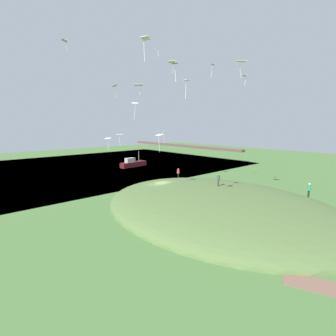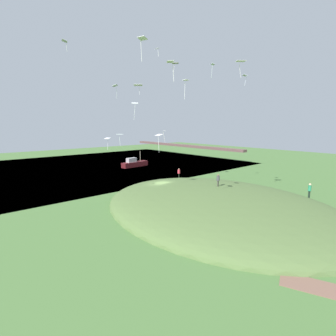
# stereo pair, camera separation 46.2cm
# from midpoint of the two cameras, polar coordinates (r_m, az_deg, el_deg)

# --- Properties ---
(ground_plane) EXTENTS (160.00, 160.00, 0.00)m
(ground_plane) POSITION_cam_midpoint_polar(r_m,az_deg,el_deg) (36.83, -2.23, -6.19)
(ground_plane) COLOR #496F37
(lake_water) EXTENTS (52.25, 80.00, 0.40)m
(lake_water) POSITION_cam_midpoint_polar(r_m,az_deg,el_deg) (64.18, -20.71, -0.10)
(lake_water) COLOR navy
(lake_water) RESTS_ON ground_plane
(grass_hill) EXTENTS (31.72, 24.31, 4.61)m
(grass_hill) POSITION_cam_midpoint_polar(r_m,az_deg,el_deg) (31.98, 10.90, -8.87)
(grass_hill) COLOR #506938
(grass_hill) RESTS_ON ground_plane
(bridge_deck_far) EXTENTS (47.02, 1.80, 0.70)m
(bridge_deck_far) POSITION_cam_midpoint_polar(r_m,az_deg,el_deg) (83.31, 2.70, 5.14)
(bridge_deck_far) COLOR brown
(boat_on_lake) EXTENTS (2.44, 7.19, 3.73)m
(boat_on_lake) POSITION_cam_midpoint_polar(r_m,az_deg,el_deg) (61.73, -8.23, 1.01)
(boat_on_lake) COLOR #4F1418
(boat_on_lake) RESTS_ON lake_water
(person_walking_path) EXTENTS (0.49, 0.49, 1.60)m
(person_walking_path) POSITION_cam_midpoint_polar(r_m,az_deg,el_deg) (32.93, 11.01, -2.41)
(person_walking_path) COLOR #3D3C34
(person_walking_path) RESTS_ON grass_hill
(person_on_hilltop) EXTENTS (0.61, 0.61, 1.67)m
(person_on_hilltop) POSITION_cam_midpoint_polar(r_m,az_deg,el_deg) (43.11, 2.05, -0.92)
(person_on_hilltop) COLOR black
(person_on_hilltop) RESTS_ON grass_hill
(person_near_shore) EXTENTS (0.38, 0.38, 1.84)m
(person_near_shore) POSITION_cam_midpoint_polar(r_m,az_deg,el_deg) (36.00, 29.18, -4.03)
(person_near_shore) COLOR black
(person_near_shore) RESTS_ON grass_hill
(kite_0) EXTENTS (0.80, 0.69, 1.91)m
(kite_0) POSITION_cam_midpoint_polar(r_m,az_deg,el_deg) (37.31, 9.73, 21.99)
(kite_0) COLOR white
(kite_1) EXTENTS (0.69, 0.51, 1.94)m
(kite_1) POSITION_cam_midpoint_polar(r_m,az_deg,el_deg) (27.47, 3.76, 18.93)
(kite_1) COLOR white
(kite_2) EXTENTS (0.72, 0.50, 1.20)m
(kite_2) POSITION_cam_midpoint_polar(r_m,az_deg,el_deg) (36.89, -2.83, 25.54)
(kite_2) COLOR white
(kite_3) EXTENTS (0.90, 0.96, 1.63)m
(kite_3) POSITION_cam_midpoint_polar(r_m,az_deg,el_deg) (20.06, -5.95, 27.09)
(kite_3) COLOR white
(kite_4) EXTENTS (0.89, 1.07, 1.60)m
(kite_4) POSITION_cam_midpoint_polar(r_m,az_deg,el_deg) (35.51, -11.36, 7.41)
(kite_4) COLOR white
(kite_5) EXTENTS (1.14, 1.15, 1.93)m
(kite_5) POSITION_cam_midpoint_polar(r_m,az_deg,el_deg) (38.62, -12.38, 17.76)
(kite_5) COLOR white
(kite_6) EXTENTS (0.84, 0.77, 1.29)m
(kite_6) POSITION_cam_midpoint_polar(r_m,az_deg,el_deg) (34.86, 16.70, 19.41)
(kite_6) COLOR white
(kite_7) EXTENTS (1.00, 0.71, 2.23)m
(kite_7) POSITION_cam_midpoint_polar(r_m,az_deg,el_deg) (31.00, -2.42, 7.32)
(kite_7) COLOR white
(kite_8) EXTENTS (1.22, 1.27, 1.18)m
(kite_8) POSITION_cam_midpoint_polar(r_m,az_deg,el_deg) (32.34, -7.20, 18.22)
(kite_8) COLOR white
(kite_9) EXTENTS (1.26, 1.31, 1.78)m
(kite_9) POSITION_cam_midpoint_polar(r_m,az_deg,el_deg) (31.76, 15.90, 22.22)
(kite_9) COLOR silver
(kite_10) EXTENTS (0.82, 0.69, 1.44)m
(kite_10) POSITION_cam_midpoint_polar(r_m,az_deg,el_deg) (30.06, -13.96, 6.40)
(kite_10) COLOR white
(kite_11) EXTENTS (0.78, 0.75, 2.21)m
(kite_11) POSITION_cam_midpoint_polar(r_m,az_deg,el_deg) (42.81, -1.26, 8.17)
(kite_11) COLOR white
(kite_12) EXTENTS (1.34, 1.30, 1.67)m
(kite_12) POSITION_cam_midpoint_polar(r_m,az_deg,el_deg) (46.62, 1.15, 22.71)
(kite_12) COLOR silver
(kite_13) EXTENTS (0.97, 0.79, 1.17)m
(kite_13) POSITION_cam_midpoint_polar(r_m,az_deg,el_deg) (33.53, -22.90, 25.15)
(kite_13) COLOR silver
(kite_14) EXTENTS (0.95, 1.04, 2.30)m
(kite_14) POSITION_cam_midpoint_polar(r_m,az_deg,el_deg) (34.29, -7.96, 14.19)
(kite_14) COLOR white
(kite_15) EXTENTS (0.99, 0.92, 1.66)m
(kite_15) POSITION_cam_midpoint_polar(r_m,az_deg,el_deg) (23.13, 0.39, 22.82)
(kite_15) COLOR white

